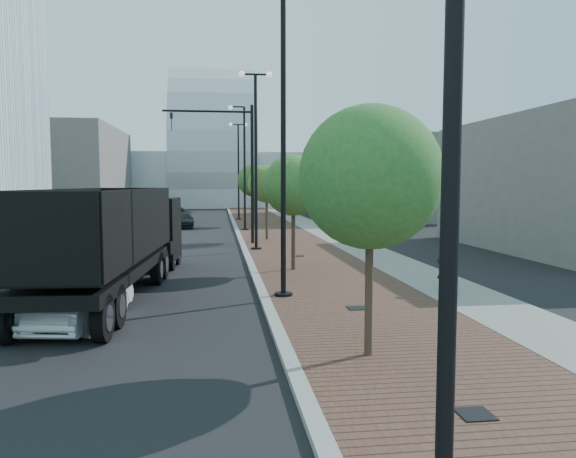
{
  "coord_description": "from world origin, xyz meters",
  "views": [
    {
      "loc": [
        -1.37,
        -6.44,
        3.55
      ],
      "look_at": [
        1.0,
        12.0,
        2.0
      ],
      "focal_mm": 34.07,
      "sensor_mm": 36.0,
      "label": 1
    }
  ],
  "objects": [
    {
      "name": "dump_truck",
      "position": [
        -4.52,
        13.53,
        1.43
      ],
      "size": [
        3.33,
        13.47,
        3.39
      ],
      "rotation": [
        0.0,
        0.0,
        -0.06
      ],
      "color": "black",
      "rests_on": "ground"
    },
    {
      "name": "pedestrian",
      "position": [
        5.86,
        10.07,
        0.81
      ],
      "size": [
        0.67,
        0.53,
        1.62
      ],
      "primitive_type": "imported",
      "rotation": [
        0.0,
        0.0,
        2.88
      ],
      "color": "black",
      "rests_on": "ground"
    },
    {
      "name": "commercial_block_nw",
      "position": [
        -20.0,
        60.0,
        5.0
      ],
      "size": [
        14.0,
        20.0,
        10.0
      ],
      "primitive_type": "cube",
      "color": "#655E5A",
      "rests_on": "ground"
    },
    {
      "name": "commercial_block_ne",
      "position": [
        16.0,
        50.0,
        4.0
      ],
      "size": [
        12.0,
        22.0,
        8.0
      ],
      "primitive_type": "cube",
      "color": "slate",
      "rests_on": "ground"
    },
    {
      "name": "curb",
      "position": [
        0.0,
        40.0,
        0.07
      ],
      "size": [
        0.3,
        140.0,
        0.14
      ],
      "primitive_type": "cube",
      "color": "gray",
      "rests_on": "ground"
    },
    {
      "name": "utility_cover_1",
      "position": [
        2.4,
        8.0,
        0.13
      ],
      "size": [
        0.5,
        0.5,
        0.02
      ],
      "primitive_type": "cube",
      "color": "black",
      "rests_on": "sidewalk"
    },
    {
      "name": "tree_0",
      "position": [
        1.65,
        4.02,
        3.67
      ],
      "size": [
        2.84,
        2.84,
        5.1
      ],
      "color": "#382619",
      "rests_on": "ground"
    },
    {
      "name": "traffic_mast",
      "position": [
        -0.3,
        25.0,
        4.98
      ],
      "size": [
        5.09,
        0.2,
        8.0
      ],
      "color": "black",
      "rests_on": "ground"
    },
    {
      "name": "west_sidewalk",
      "position": [
        -13.0,
        40.0,
        0.06
      ],
      "size": [
        4.0,
        140.0,
        0.12
      ],
      "primitive_type": "cube",
      "color": "slate",
      "rests_on": "ground"
    },
    {
      "name": "white_sedan",
      "position": [
        -4.81,
        7.64,
        0.66
      ],
      "size": [
        2.01,
        4.15,
        1.31
      ],
      "primitive_type": "imported",
      "rotation": [
        0.0,
        0.0,
        -0.16
      ],
      "color": "white",
      "rests_on": "ground"
    },
    {
      "name": "dark_car_mid",
      "position": [
        -5.3,
        43.2,
        0.74
      ],
      "size": [
        2.49,
        5.35,
        1.48
      ],
      "primitive_type": "imported",
      "rotation": [
        0.0,
        0.0,
        0.0
      ],
      "color": "black",
      "rests_on": "ground"
    },
    {
      "name": "dark_car_far",
      "position": [
        -4.15,
        38.1,
        0.59
      ],
      "size": [
        1.74,
        4.12,
        1.18
      ],
      "primitive_type": "imported",
      "rotation": [
        0.0,
        0.0,
        0.02
      ],
      "color": "black",
      "rests_on": "ground"
    },
    {
      "name": "streetlight_1",
      "position": [
        0.49,
        10.0,
        4.34
      ],
      "size": [
        1.44,
        0.56,
        9.21
      ],
      "color": "black",
      "rests_on": "ground"
    },
    {
      "name": "tree_1",
      "position": [
        1.65,
        15.02,
        3.47
      ],
      "size": [
        2.45,
        2.41,
        4.69
      ],
      "color": "#382619",
      "rests_on": "ground"
    },
    {
      "name": "streetlight_2",
      "position": [
        0.6,
        22.0,
        4.82
      ],
      "size": [
        1.72,
        0.56,
        9.28
      ],
      "color": "black",
      "rests_on": "ground"
    },
    {
      "name": "streetlight_0",
      "position": [
        0.6,
        -2.0,
        4.82
      ],
      "size": [
        1.72,
        0.56,
        9.28
      ],
      "color": "black",
      "rests_on": "ground"
    },
    {
      "name": "streetlight_3",
      "position": [
        0.49,
        34.0,
        4.34
      ],
      "size": [
        1.44,
        0.56,
        9.21
      ],
      "color": "black",
      "rests_on": "ground"
    },
    {
      "name": "convention_center",
      "position": [
        -2.0,
        85.0,
        6.0
      ],
      "size": [
        50.0,
        30.0,
        50.0
      ],
      "color": "#B4BBBF",
      "rests_on": "ground"
    },
    {
      "name": "streetlight_4",
      "position": [
        0.6,
        46.0,
        4.82
      ],
      "size": [
        1.72,
        0.56,
        9.28
      ],
      "color": "black",
      "rests_on": "ground"
    },
    {
      "name": "tree_2",
      "position": [
        1.65,
        27.02,
        3.52
      ],
      "size": [
        2.37,
        2.32,
        4.69
      ],
      "color": "#382619",
      "rests_on": "ground"
    },
    {
      "name": "utility_cover_0",
      "position": [
        2.4,
        1.0,
        0.13
      ],
      "size": [
        0.5,
        0.5,
        0.02
      ],
      "primitive_type": "cube",
      "color": "black",
      "rests_on": "sidewalk"
    },
    {
      "name": "concrete_strip",
      "position": [
        6.2,
        40.0,
        0.07
      ],
      "size": [
        2.4,
        140.0,
        0.13
      ],
      "primitive_type": "cube",
      "color": "slate",
      "rests_on": "ground"
    },
    {
      "name": "utility_cover_2",
      "position": [
        2.4,
        19.0,
        0.13
      ],
      "size": [
        0.5,
        0.5,
        0.02
      ],
      "primitive_type": "cube",
      "color": "black",
      "rests_on": "sidewalk"
    },
    {
      "name": "tree_3",
      "position": [
        1.65,
        39.02,
        3.8
      ],
      "size": [
        2.72,
        2.72,
        5.17
      ],
      "color": "#382619",
      "rests_on": "ground"
    },
    {
      "name": "sidewalk",
      "position": [
        3.5,
        40.0,
        0.06
      ],
      "size": [
        7.0,
        140.0,
        0.12
      ],
      "primitive_type": "cube",
      "color": "#4C2D23",
      "rests_on": "ground"
    }
  ]
}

